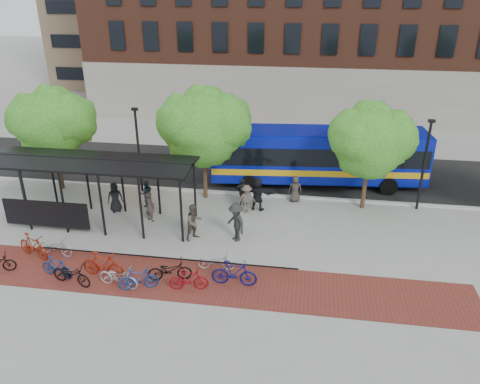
# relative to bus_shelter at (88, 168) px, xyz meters

# --- Properties ---
(ground) EXTENTS (160.00, 160.00, 0.00)m
(ground) POSITION_rel_bus_shelter_xyz_m (8.13, 0.48, -3.00)
(ground) COLOR #9E9E99
(ground) RESTS_ON ground
(asphalt_street) EXTENTS (160.00, 8.00, 0.01)m
(asphalt_street) POSITION_rel_bus_shelter_xyz_m (8.13, 8.48, -2.99)
(asphalt_street) COLOR black
(asphalt_street) RESTS_ON ground
(curb) EXTENTS (160.00, 0.25, 0.12)m
(curb) POSITION_rel_bus_shelter_xyz_m (8.13, 4.48, -2.94)
(curb) COLOR #B7B7B2
(curb) RESTS_ON ground
(brick_strip) EXTENTS (24.00, 3.00, 0.01)m
(brick_strip) POSITION_rel_bus_shelter_xyz_m (6.13, -4.52, -3.00)
(brick_strip) COLOR maroon
(brick_strip) RESTS_ON ground
(bike_rack_rail) EXTENTS (12.00, 0.05, 0.95)m
(bike_rack_rail) POSITION_rel_bus_shelter_xyz_m (4.83, -3.62, -3.00)
(bike_rack_rail) COLOR black
(bike_rack_rail) RESTS_ON ground
(building_brick) EXTENTS (55.00, 14.00, 20.00)m
(building_brick) POSITION_rel_bus_shelter_xyz_m (18.13, 26.48, 7.00)
(building_brick) COLOR brown
(building_brick) RESTS_ON ground
(bus_shelter) EXTENTS (10.60, 3.07, 3.60)m
(bus_shelter) POSITION_rel_bus_shelter_xyz_m (0.00, 0.00, 0.00)
(bus_shelter) COLOR black
(bus_shelter) RESTS_ON ground
(tree_a) EXTENTS (4.90, 4.00, 6.18)m
(tree_a) POSITION_rel_bus_shelter_xyz_m (-3.77, 3.83, 1.24)
(tree_a) COLOR #382619
(tree_a) RESTS_ON ground
(tree_b) EXTENTS (5.15, 4.20, 6.47)m
(tree_b) POSITION_rel_bus_shelter_xyz_m (5.23, 3.83, 1.46)
(tree_b) COLOR #382619
(tree_b) RESTS_ON ground
(tree_c) EXTENTS (4.66, 3.80, 5.92)m
(tree_c) POSITION_rel_bus_shelter_xyz_m (14.22, 3.83, 1.06)
(tree_c) COLOR #382619
(tree_c) RESTS_ON ground
(lamp_post_left) EXTENTS (0.35, 0.20, 5.12)m
(lamp_post_left) POSITION_rel_bus_shelter_xyz_m (1.13, 4.08, -0.25)
(lamp_post_left) COLOR black
(lamp_post_left) RESTS_ON ground
(lamp_post_right) EXTENTS (0.35, 0.20, 5.12)m
(lamp_post_right) POSITION_rel_bus_shelter_xyz_m (17.13, 4.08, -0.25)
(lamp_post_right) COLOR black
(lamp_post_right) RESTS_ON ground
(bus) EXTENTS (13.13, 4.08, 3.49)m
(bus) POSITION_rel_bus_shelter_xyz_m (11.53, 6.78, -1.00)
(bus) COLOR #0815A0
(bus) RESTS_ON ground
(bike_1) EXTENTS (1.99, 1.24, 1.16)m
(bike_1) POSITION_rel_bus_shelter_xyz_m (-1.26, -3.76, -2.42)
(bike_1) COLOR maroon
(bike_1) RESTS_ON ground
(bike_2) EXTENTS (1.85, 0.90, 0.93)m
(bike_2) POSITION_rel_bus_shelter_xyz_m (-0.37, -3.44, -2.53)
(bike_2) COLOR #B4B3B6
(bike_2) RESTS_ON ground
(bike_3) EXTENTS (1.69, 0.82, 0.98)m
(bike_3) POSITION_rel_bus_shelter_xyz_m (0.58, -5.07, -2.51)
(bike_3) COLOR navy
(bike_3) RESTS_ON ground
(bike_4) EXTENTS (1.99, 1.07, 0.99)m
(bike_4) POSITION_rel_bus_shelter_xyz_m (1.46, -5.48, -2.50)
(bike_4) COLOR black
(bike_4) RESTS_ON ground
(bike_5) EXTENTS (2.00, 0.76, 1.17)m
(bike_5) POSITION_rel_bus_shelter_xyz_m (2.55, -4.74, -2.41)
(bike_5) COLOR #99210D
(bike_5) RESTS_ON ground
(bike_6) EXTENTS (1.91, 0.96, 0.96)m
(bike_6) POSITION_rel_bus_shelter_xyz_m (3.46, -5.35, -2.52)
(bike_6) COLOR #A3A2A5
(bike_6) RESTS_ON ground
(bike_7) EXTENTS (1.72, 0.97, 1.00)m
(bike_7) POSITION_rel_bus_shelter_xyz_m (4.34, -5.39, -2.50)
(bike_7) COLOR navy
(bike_7) RESTS_ON ground
(bike_8) EXTENTS (1.96, 1.07, 0.98)m
(bike_8) POSITION_rel_bus_shelter_xyz_m (5.44, -4.57, -2.51)
(bike_8) COLOR black
(bike_8) RESTS_ON ground
(bike_9) EXTENTS (1.69, 0.73, 0.98)m
(bike_9) POSITION_rel_bus_shelter_xyz_m (6.40, -5.11, -2.51)
(bike_9) COLOR maroon
(bike_9) RESTS_ON ground
(bike_10) EXTENTS (1.69, 0.65, 0.88)m
(bike_10) POSITION_rel_bus_shelter_xyz_m (7.23, -3.50, -2.56)
(bike_10) COLOR #B0B0B3
(bike_10) RESTS_ON ground
(bike_11) EXTENTS (1.93, 0.55, 1.16)m
(bike_11) POSITION_rel_bus_shelter_xyz_m (8.20, -4.52, -2.42)
(bike_11) COLOR navy
(bike_11) RESTS_ON ground
(pedestrian_0) EXTENTS (0.98, 0.85, 1.69)m
(pedestrian_0) POSITION_rel_bus_shelter_xyz_m (0.63, 1.28, -2.15)
(pedestrian_0) COLOR black
(pedestrian_0) RESTS_ON ground
(pedestrian_1) EXTENTS (0.73, 0.66, 1.68)m
(pedestrian_1) POSITION_rel_bus_shelter_xyz_m (2.88, 0.49, -2.16)
(pedestrian_1) COLOR #3F3532
(pedestrian_1) RESTS_ON ground
(pedestrian_2) EXTENTS (0.96, 0.91, 1.57)m
(pedestrian_2) POSITION_rel_bus_shelter_xyz_m (2.11, 2.15, -2.21)
(pedestrian_2) COLOR #1E3447
(pedestrian_2) RESTS_ON ground
(pedestrian_3) EXTENTS (1.20, 1.06, 1.62)m
(pedestrian_3) POSITION_rel_bus_shelter_xyz_m (7.78, 2.23, -2.19)
(pedestrian_3) COLOR brown
(pedestrian_3) RESTS_ON ground
(pedestrian_4) EXTENTS (0.93, 0.41, 1.57)m
(pedestrian_4) POSITION_rel_bus_shelter_xyz_m (7.40, 3.16, -2.21)
(pedestrian_4) COLOR #252525
(pedestrian_4) RESTS_ON ground
(pedestrian_5) EXTENTS (1.85, 0.87, 1.92)m
(pedestrian_5) POSITION_rel_bus_shelter_xyz_m (8.33, 2.63, -2.04)
(pedestrian_5) COLOR black
(pedestrian_5) RESTS_ON ground
(pedestrian_6) EXTENTS (0.84, 0.62, 1.58)m
(pedestrian_6) POSITION_rel_bus_shelter_xyz_m (10.34, 4.00, -2.21)
(pedestrian_6) COLOR #36302B
(pedestrian_6) RESTS_ON ground
(pedestrian_8) EXTENTS (1.12, 1.14, 1.86)m
(pedestrian_8) POSITION_rel_bus_shelter_xyz_m (5.65, -1.02, -2.07)
(pedestrian_8) COLOR #4E433A
(pedestrian_8) RESTS_ON ground
(pedestrian_9) EXTENTS (1.39, 1.43, 1.96)m
(pedestrian_9) POSITION_rel_bus_shelter_xyz_m (7.68, -0.86, -2.02)
(pedestrian_9) COLOR #272727
(pedestrian_9) RESTS_ON ground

